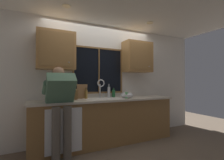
{
  "coord_description": "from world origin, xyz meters",
  "views": [
    {
      "loc": [
        -1.37,
        -3.38,
        1.27
      ],
      "look_at": [
        0.12,
        -0.3,
        1.31
      ],
      "focal_mm": 26.01,
      "sensor_mm": 36.0,
      "label": 1
    }
  ],
  "objects": [
    {
      "name": "faucet",
      "position": [
        -0.06,
        -0.12,
        1.17
      ],
      "size": [
        0.18,
        0.09,
        0.4
      ],
      "color": "silver",
      "rests_on": "countertop"
    },
    {
      "name": "window_frame_top",
      "position": [
        -0.07,
        -0.02,
        2.02
      ],
      "size": [
        1.17,
        0.02,
        0.04
      ],
      "primitive_type": "cube",
      "color": "brown"
    },
    {
      "name": "countertop",
      "position": [
        0.0,
        -0.31,
        0.9
      ],
      "size": [
        3.0,
        0.62,
        0.04
      ],
      "primitive_type": "cube",
      "color": "beige",
      "rests_on": "lower_cabinet_run"
    },
    {
      "name": "ceiling_downlight_left",
      "position": [
        -0.88,
        -0.6,
        2.54
      ],
      "size": [
        0.14,
        0.14,
        0.01
      ],
      "primitive_type": "cylinder",
      "color": "#FFEAB2"
    },
    {
      "name": "bottle_green_glass",
      "position": [
        -0.39,
        -0.12,
        1.01
      ],
      "size": [
        0.06,
        0.06,
        0.23
      ],
      "color": "olive",
      "rests_on": "countertop"
    },
    {
      "name": "window_glass",
      "position": [
        -0.07,
        -0.01,
        1.52
      ],
      "size": [
        1.1,
        0.02,
        0.95
      ],
      "primitive_type": "cube",
      "color": "black"
    },
    {
      "name": "window_frame_left",
      "position": [
        -0.63,
        -0.02,
        1.52
      ],
      "size": [
        0.03,
        0.02,
        0.95
      ],
      "primitive_type": "cube",
      "color": "brown"
    },
    {
      "name": "lower_cabinet_run",
      "position": [
        0.0,
        -0.29,
        0.44
      ],
      "size": [
        2.94,
        0.58,
        0.88
      ],
      "primitive_type": "cube",
      "color": "olive",
      "rests_on": "floor"
    },
    {
      "name": "back_wall",
      "position": [
        0.0,
        0.06,
        1.27
      ],
      "size": [
        5.34,
        0.12,
        2.55
      ],
      "primitive_type": "cube",
      "color": "silver",
      "rests_on": "floor"
    },
    {
      "name": "mixing_bowl",
      "position": [
        0.45,
        -0.36,
        0.98
      ],
      "size": [
        0.26,
        0.26,
        0.13
      ],
      "primitive_type": "ellipsoid",
      "color": "#B7B7BC",
      "rests_on": "countertop"
    },
    {
      "name": "window_mullion_center",
      "position": [
        -0.07,
        -0.02,
        1.52
      ],
      "size": [
        0.02,
        0.02,
        0.95
      ],
      "primitive_type": "cube",
      "color": "brown"
    },
    {
      "name": "dishwasher_front",
      "position": [
        -0.91,
        -0.61,
        0.46
      ],
      "size": [
        0.6,
        0.02,
        0.74
      ],
      "primitive_type": "cube",
      "color": "white"
    },
    {
      "name": "soap_dispenser",
      "position": [
        0.39,
        -0.44,
        0.99
      ],
      "size": [
        0.06,
        0.07,
        0.19
      ],
      "color": "#59A566",
      "rests_on": "countertop"
    },
    {
      "name": "knife_block",
      "position": [
        -0.66,
        -0.22,
        1.03
      ],
      "size": [
        0.12,
        0.18,
        0.32
      ],
      "color": "brown",
      "rests_on": "countertop"
    },
    {
      "name": "window_frame_right",
      "position": [
        0.5,
        -0.02,
        1.52
      ],
      "size": [
        0.03,
        0.02,
        0.95
      ],
      "primitive_type": "cube",
      "color": "brown"
    },
    {
      "name": "sink",
      "position": [
        -0.07,
        -0.3,
        0.82
      ],
      "size": [
        0.8,
        0.46,
        0.21
      ],
      "color": "white",
      "rests_on": "lower_cabinet_run"
    },
    {
      "name": "bottle_tall_clear",
      "position": [
        0.12,
        -0.13,
        1.05
      ],
      "size": [
        0.06,
        0.06,
        0.31
      ],
      "color": "#B7B7BC",
      "rests_on": "countertop"
    },
    {
      "name": "upper_cabinet_right",
      "position": [
        0.86,
        -0.17,
        1.86
      ],
      "size": [
        0.69,
        0.36,
        0.72
      ],
      "color": "#9E703D"
    },
    {
      "name": "person_standing",
      "position": [
        -0.97,
        -0.6,
        0.95
      ],
      "size": [
        0.53,
        0.7,
        1.54
      ],
      "color": "#595147",
      "rests_on": "floor"
    },
    {
      "name": "ceiling_downlight_right",
      "position": [
        0.88,
        -0.6,
        2.54
      ],
      "size": [
        0.14,
        0.14,
        0.01
      ],
      "primitive_type": "cylinder",
      "color": "#FFEAB2"
    },
    {
      "name": "cutting_board",
      "position": [
        -0.49,
        -0.08,
        1.07
      ],
      "size": [
        0.25,
        0.08,
        0.3
      ],
      "primitive_type": "cube",
      "rotation": [
        0.21,
        0.0,
        0.0
      ],
      "color": "#997047",
      "rests_on": "countertop"
    },
    {
      "name": "upper_cabinet_left",
      "position": [
        -0.99,
        -0.17,
        1.86
      ],
      "size": [
        0.69,
        0.36,
        0.72
      ],
      "color": "#9E703D"
    },
    {
      "name": "bottle_amber_small",
      "position": [
        0.27,
        -0.07,
        1.01
      ],
      "size": [
        0.08,
        0.08,
        0.22
      ],
      "color": "#1E592D",
      "rests_on": "countertop"
    },
    {
      "name": "window_frame_bottom",
      "position": [
        -0.07,
        -0.02,
        1.03
      ],
      "size": [
        1.17,
        0.02,
        0.04
      ],
      "primitive_type": "cube",
      "color": "brown"
    }
  ]
}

